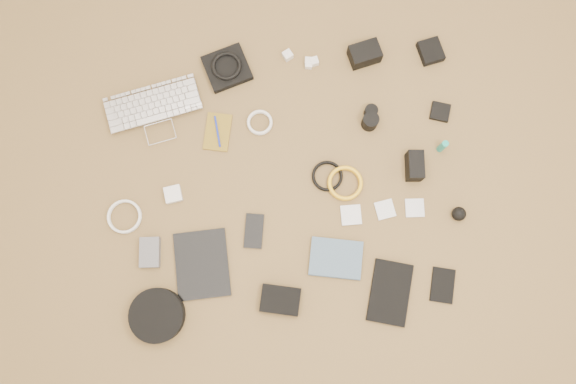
{
  "coord_description": "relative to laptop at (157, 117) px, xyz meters",
  "views": [
    {
      "loc": [
        -0.07,
        -0.4,
        2.12
      ],
      "look_at": [
        -0.01,
        -0.03,
        0.02
      ],
      "focal_mm": 35.0,
      "sensor_mm": 36.0,
      "label": 1
    }
  ],
  "objects": [
    {
      "name": "flash",
      "position": [
        0.95,
        -0.34,
        0.03
      ],
      "size": [
        0.07,
        0.11,
        0.08
      ],
      "primitive_type": "cube",
      "rotation": [
        0.0,
        0.0,
        -0.14
      ],
      "color": "black",
      "rests_on": "ground"
    },
    {
      "name": "headphone_pouch",
      "position": [
        0.3,
        0.16,
        0.0
      ],
      "size": [
        0.2,
        0.19,
        0.03
      ],
      "primitive_type": "cube",
      "rotation": [
        0.0,
        0.0,
        0.24
      ],
      "color": "black",
      "rests_on": "ground"
    },
    {
      "name": "lens_pouch",
      "position": [
        1.11,
        0.11,
        0.0
      ],
      "size": [
        0.1,
        0.11,
        0.03
      ],
      "primitive_type": "cube",
      "rotation": [
        0.0,
        0.0,
        0.15
      ],
      "color": "black",
      "rests_on": "ground"
    },
    {
      "name": "headphones",
      "position": [
        0.3,
        0.16,
        0.02
      ],
      "size": [
        0.14,
        0.14,
        0.02
      ],
      "primitive_type": "torus",
      "rotation": [
        0.0,
        0.0,
        -0.19
      ],
      "color": "black",
      "rests_on": "headphone_pouch"
    },
    {
      "name": "phone",
      "position": [
        0.31,
        -0.5,
        -0.01
      ],
      "size": [
        0.1,
        0.14,
        0.01
      ],
      "primitive_type": "cube",
      "rotation": [
        0.0,
        0.0,
        -0.22
      ],
      "color": "black",
      "rests_on": "ground"
    },
    {
      "name": "dslr_camera",
      "position": [
        0.84,
        0.13,
        0.02
      ],
      "size": [
        0.13,
        0.1,
        0.07
      ],
      "primitive_type": "cube",
      "rotation": [
        0.0,
        0.0,
        0.17
      ],
      "color": "black",
      "rests_on": "ground"
    },
    {
      "name": "filter_case_right",
      "position": [
        0.93,
        -0.5,
        -0.01
      ],
      "size": [
        0.08,
        0.08,
        0.01
      ],
      "primitive_type": "cube",
      "rotation": [
        0.0,
        0.0,
        -0.12
      ],
      "color": "silver",
      "rests_on": "ground"
    },
    {
      "name": "lens_a",
      "position": [
        0.82,
        -0.14,
        0.02
      ],
      "size": [
        0.08,
        0.08,
        0.07
      ],
      "primitive_type": "cylinder",
      "rotation": [
        0.0,
        0.0,
        -0.29
      ],
      "color": "black",
      "rests_on": "ground"
    },
    {
      "name": "battery_charger",
      "position": [
        -0.08,
        -0.52,
        0.0
      ],
      "size": [
        0.09,
        0.12,
        0.03
      ],
      "primitive_type": "cube",
      "rotation": [
        0.0,
        0.0,
        -0.12
      ],
      "color": "#57575C",
      "rests_on": "ground"
    },
    {
      "name": "air_blower",
      "position": [
        1.09,
        -0.55,
        0.01
      ],
      "size": [
        0.07,
        0.07,
        0.05
      ],
      "primitive_type": "sphere",
      "rotation": [
        0.0,
        0.0,
        -0.4
      ],
      "color": "black",
      "rests_on": "ground"
    },
    {
      "name": "cable_black",
      "position": [
        0.62,
        -0.33,
        -0.01
      ],
      "size": [
        0.15,
        0.15,
        0.01
      ],
      "primitive_type": "torus",
      "rotation": [
        0.0,
        0.0,
        -0.34
      ],
      "color": "black",
      "rests_on": "ground"
    },
    {
      "name": "cable_white_b",
      "position": [
        -0.16,
        -0.37,
        -0.01
      ],
      "size": [
        0.17,
        0.17,
        0.01
      ],
      "primitive_type": "torus",
      "rotation": [
        0.0,
        0.0,
        -0.43
      ],
      "color": "white",
      "rests_on": "ground"
    },
    {
      "name": "cable_yellow",
      "position": [
        0.68,
        -0.37,
        -0.01
      ],
      "size": [
        0.18,
        0.18,
        0.02
      ],
      "primitive_type": "torus",
      "rotation": [
        0.0,
        0.0,
        0.39
      ],
      "color": "gold",
      "rests_on": "ground"
    },
    {
      "name": "card_reader",
      "position": [
        1.1,
        -0.14,
        -0.01
      ],
      "size": [
        0.09,
        0.09,
        0.02
      ],
      "primitive_type": "cube",
      "rotation": [
        0.0,
        0.0,
        -0.37
      ],
      "color": "black",
      "rests_on": "ground"
    },
    {
      "name": "paperback",
      "position": [
        0.59,
        -0.71,
        -0.0
      ],
      "size": [
        0.22,
        0.19,
        0.02
      ],
      "primitive_type": "imported",
      "rotation": [
        0.0,
        0.0,
        1.32
      ],
      "color": "#465F77",
      "rests_on": "ground"
    },
    {
      "name": "pen_blue",
      "position": [
        0.23,
        -0.09,
        -0.0
      ],
      "size": [
        0.01,
        0.13,
        0.01
      ],
      "primitive_type": "cylinder",
      "rotation": [
        1.57,
        0.0,
        0.04
      ],
      "color": "#1628B5",
      "rests_on": "notebook_olive"
    },
    {
      "name": "charger_b",
      "position": [
        0.62,
        0.14,
        -0.0
      ],
      "size": [
        0.03,
        0.03,
        0.03
      ],
      "primitive_type": "cube",
      "rotation": [
        0.0,
        0.0,
        -0.21
      ],
      "color": "silver",
      "rests_on": "ground"
    },
    {
      "name": "filter_case_mid",
      "position": [
        0.82,
        -0.49,
        -0.01
      ],
      "size": [
        0.08,
        0.08,
        0.01
      ],
      "primitive_type": "cube",
      "rotation": [
        0.0,
        0.0,
        0.11
      ],
      "color": "silver",
      "rests_on": "ground"
    },
    {
      "name": "room_shell",
      "position": [
        0.48,
        -0.34,
        1.24
      ],
      "size": [
        4.04,
        4.04,
        2.58
      ],
      "color": "brown",
      "rests_on": "ground"
    },
    {
      "name": "notebook_black_a",
      "position": [
        0.78,
        -0.8,
        -0.01
      ],
      "size": [
        0.21,
        0.26,
        0.02
      ],
      "primitive_type": "cube",
      "rotation": [
        0.0,
        0.0,
        -0.33
      ],
      "color": "black",
      "rests_on": "ground"
    },
    {
      "name": "lens_b",
      "position": [
        0.83,
        -0.1,
        0.01
      ],
      "size": [
        0.06,
        0.06,
        0.05
      ],
      "primitive_type": "cylinder",
      "rotation": [
        0.0,
        0.0,
        -0.27
      ],
      "color": "black",
      "rests_on": "ground"
    },
    {
      "name": "drive_case",
      "position": [
        0.38,
        -0.76,
        0.0
      ],
      "size": [
        0.17,
        0.14,
        0.04
      ],
      "primitive_type": "cube",
      "rotation": [
        0.0,
        0.0,
        -0.28
      ],
      "color": "black",
      "rests_on": "ground"
    },
    {
      "name": "headphone_case",
      "position": [
        -0.08,
        -0.75,
        0.01
      ],
      "size": [
        0.24,
        0.24,
        0.05
      ],
      "primitive_type": "cylinder",
      "rotation": [
        0.0,
        0.0,
        0.24
      ],
      "color": "black",
      "rests_on": "ground"
    },
    {
      "name": "charger_c",
      "position": [
        0.62,
        0.13,
        -0.0
      ],
      "size": [
        0.04,
        0.04,
        0.03
      ],
      "primitive_type": "cube",
      "rotation": [
        0.0,
        0.0,
        -0.27
      ],
      "color": "silver",
      "rests_on": "ground"
    },
    {
      "name": "notebook_black_b",
      "position": [
        0.98,
        -0.8,
        -0.01
      ],
      "size": [
        0.12,
        0.15,
        0.01
      ],
      "primitive_type": "cube",
      "rotation": [
        0.0,
        0.0,
        -0.3
      ],
      "color": "black",
      "rests_on": "ground"
    },
    {
      "name": "charger_d",
      "position": [
        0.64,
        0.14,
        0.0
      ],
      "size": [
        0.04,
        0.04,
        0.03
      ],
      "primitive_type": "cube",
      "rotation": [
        0.0,
        0.0,
        0.15
      ],
      "color": "silver",
      "rests_on": "ground"
    },
    {
      "name": "power_brick",
      "position": [
        0.03,
        -0.31,
        -0.0
      ],
      "size": [
        0.07,
        0.07,
        0.03
      ],
      "primitive_type": "cube",
      "rotation": [
        0.0,
        0.0,
        0.09
      ],
      "color": "silver",
      "rests_on": "ground"
    },
    {
      "name": "tablet",
      "position": [
        0.11,
        -0.59,
        -0.01
      ],
      "size": [
        0.2,
        0.26,
        0.01
      ],
      "primitive_type": "cube",
      "rotation": [
        0.0,
        0.0,
        -0.03
      ],
      "color": "black",
      "rests_on": "ground"
    },
    {
      "name": "laptop",
      "position": [
        0.0,
        0.0,
        0.0
      ],
      "size": [
        0.4,
        0.31,
        0.03
      ],
      "primitive_type": "imported",
      "rotation": [
        0.0,
        0.0,
        0.14
      ],
      "color": "silver",
      "rests_on": "ground"
    },
    {
      "name": "lens_cleaner",
      "position": [
        1.07,
        -0.28,
        0.03
      ],
      "size": [
        0.03,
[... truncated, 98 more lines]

